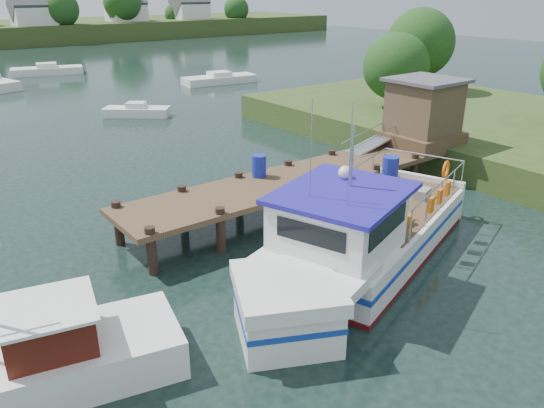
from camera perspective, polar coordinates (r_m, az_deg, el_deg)
ground_plane at (r=20.58m, az=-0.33°, el=-1.46°), size 160.00×160.00×0.00m
near_shore at (r=32.27m, az=25.51°, el=8.98°), size 16.00×30.00×7.76m
dock at (r=24.13m, az=12.17°, el=7.27°), size 16.60×3.00×4.78m
lobster_boat at (r=16.63m, az=9.23°, el=-3.83°), size 11.74×6.61×5.76m
work_boat at (r=13.25m, az=-26.09°, el=-15.51°), size 7.85×3.80×4.11m
moored_far at (r=60.57m, az=-23.03°, el=13.10°), size 7.23×4.01×1.17m
moored_b at (r=38.33m, az=-14.35°, el=9.65°), size 4.39×3.99×0.98m
moored_c at (r=50.92m, az=-5.67°, el=13.24°), size 7.05×3.13×1.08m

